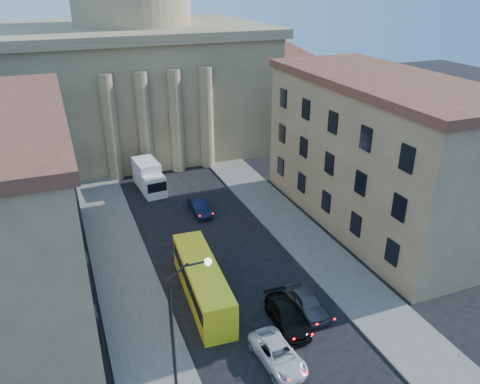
% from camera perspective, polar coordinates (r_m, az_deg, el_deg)
% --- Properties ---
extents(sidewalk_left, '(5.00, 60.00, 0.15)m').
position_cam_1_polar(sidewalk_left, '(38.78, -13.08, -12.29)').
color(sidewalk_left, '#4F4E49').
rests_on(sidewalk_left, ground).
extents(sidewalk_right, '(5.00, 60.00, 0.15)m').
position_cam_1_polar(sidewalk_right, '(43.61, 9.60, -7.38)').
color(sidewalk_right, '#4F4E49').
rests_on(sidewalk_right, ground).
extents(church, '(68.02, 28.76, 36.60)m').
position_cam_1_polar(church, '(70.43, -12.41, 15.12)').
color(church, '#756248').
rests_on(church, ground).
extents(building_right, '(11.60, 26.60, 14.70)m').
position_cam_1_polar(building_right, '(47.94, 16.55, 4.73)').
color(building_right, tan).
rests_on(building_right, ground).
extents(street_lamp, '(2.62, 0.44, 8.83)m').
position_cam_1_polar(street_lamp, '(27.96, -7.30, -14.87)').
color(street_lamp, black).
rests_on(street_lamp, ground).
extents(car_left_mid, '(2.63, 5.06, 1.36)m').
position_cam_1_polar(car_left_mid, '(32.31, 4.63, -19.10)').
color(car_left_mid, silver).
rests_on(car_left_mid, ground).
extents(car_right_mid, '(2.34, 5.21, 1.48)m').
position_cam_1_polar(car_right_mid, '(35.08, 5.78, -14.83)').
color(car_right_mid, black).
rests_on(car_right_mid, ground).
extents(car_right_far, '(1.83, 4.53, 1.54)m').
position_cam_1_polar(car_right_far, '(36.42, 8.14, -13.20)').
color(car_right_far, '#48484D').
rests_on(car_right_far, ground).
extents(car_right_distant, '(1.66, 4.60, 1.51)m').
position_cam_1_polar(car_right_distant, '(50.00, -5.01, -1.78)').
color(car_right_distant, black).
rests_on(car_right_distant, ground).
extents(city_bus, '(3.12, 10.85, 3.02)m').
position_cam_1_polar(city_bus, '(36.91, -4.60, -10.78)').
color(city_bus, yellow).
rests_on(city_bus, ground).
extents(box_truck, '(2.90, 6.27, 3.34)m').
position_cam_1_polar(box_truck, '(55.98, -11.02, 1.77)').
color(box_truck, silver).
rests_on(box_truck, ground).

